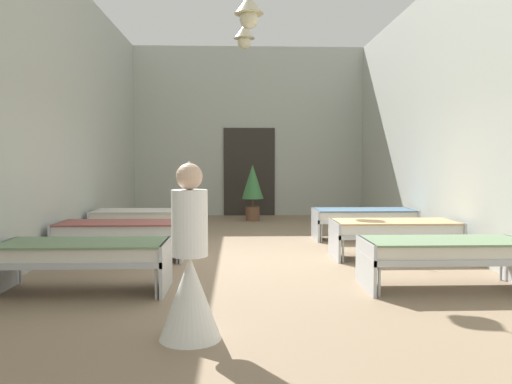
% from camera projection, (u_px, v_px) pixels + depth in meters
% --- Properties ---
extents(ground_plane, '(6.87, 13.22, 0.10)m').
position_uv_depth(ground_plane, '(259.00, 262.00, 7.79)').
color(ground_plane, '#8C755B').
extents(room_shell, '(6.67, 12.82, 4.61)m').
position_uv_depth(room_shell, '(256.00, 115.00, 9.00)').
color(room_shell, '#B2B7AD').
rests_on(room_shell, ground).
extents(bed_left_row_0, '(1.90, 0.84, 0.57)m').
position_uv_depth(bed_left_row_0, '(84.00, 253.00, 5.78)').
color(bed_left_row_0, '#B7BCC1').
rests_on(bed_left_row_0, ground).
extents(bed_right_row_0, '(1.90, 0.84, 0.57)m').
position_uv_depth(bed_right_row_0, '(445.00, 251.00, 5.94)').
color(bed_right_row_0, '#B7BCC1').
rests_on(bed_right_row_0, ground).
extents(bed_left_row_1, '(1.90, 0.84, 0.57)m').
position_uv_depth(bed_left_row_1, '(122.00, 231.00, 7.68)').
color(bed_left_row_1, '#B7BCC1').
rests_on(bed_left_row_1, ground).
extents(bed_right_row_1, '(1.90, 0.84, 0.57)m').
position_uv_depth(bed_right_row_1, '(394.00, 229.00, 7.83)').
color(bed_right_row_1, '#B7BCC1').
rests_on(bed_right_row_1, ground).
extents(bed_left_row_2, '(1.90, 0.84, 0.57)m').
position_uv_depth(bed_left_row_2, '(144.00, 217.00, 9.57)').
color(bed_left_row_2, '#B7BCC1').
rests_on(bed_left_row_2, ground).
extents(bed_right_row_2, '(1.90, 0.84, 0.57)m').
position_uv_depth(bed_right_row_2, '(364.00, 216.00, 9.73)').
color(bed_right_row_2, '#B7BCC1').
rests_on(bed_right_row_2, ground).
extents(nurse_near_aisle, '(0.52, 0.52, 1.49)m').
position_uv_depth(nurse_near_aisle, '(190.00, 276.00, 4.23)').
color(nurse_near_aisle, white).
rests_on(nurse_near_aisle, ground).
extents(potted_plant, '(0.54, 0.54, 1.41)m').
position_uv_depth(potted_plant, '(253.00, 186.00, 12.73)').
color(potted_plant, brown).
rests_on(potted_plant, ground).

